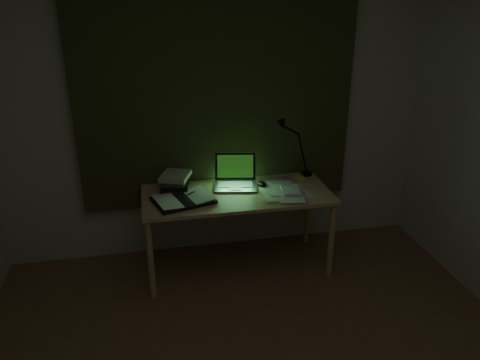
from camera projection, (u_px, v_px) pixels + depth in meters
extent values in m
cube|color=beige|center=(217.00, 107.00, 3.73)|extent=(3.50, 0.00, 2.50)
cube|color=#32371B|center=(217.00, 83.00, 3.62)|extent=(2.20, 0.06, 2.00)
ellipsoid|color=black|center=(262.00, 184.00, 3.73)|extent=(0.07, 0.11, 0.04)
cube|color=yellow|center=(300.00, 177.00, 3.90)|extent=(0.07, 0.07, 0.01)
cube|color=#EF5D84|center=(287.00, 178.00, 3.88)|extent=(0.08, 0.08, 0.02)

